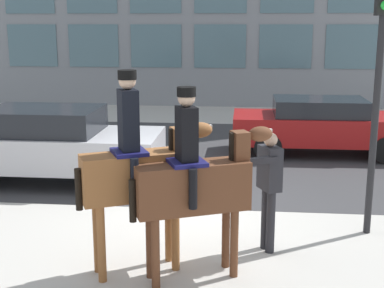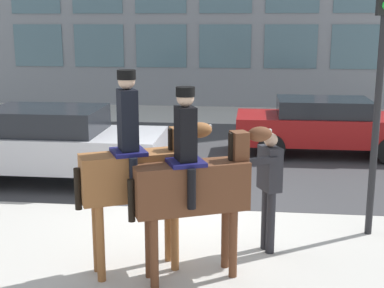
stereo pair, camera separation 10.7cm
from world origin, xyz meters
name	(u,v)px [view 1 (the left image)]	position (x,y,z in m)	size (l,w,h in m)	color
ground_plane	(184,218)	(0.00, 0.00, 0.00)	(80.00, 80.00, 0.00)	#B2AFA8
road_surface	(204,153)	(0.00, 4.75, 0.00)	(20.46, 8.50, 0.01)	#38383A
mounted_horse_lead	(138,170)	(-0.37, -2.04, 1.43)	(1.76, 1.06, 2.74)	brown
mounted_horse_companion	(195,181)	(0.40, -2.15, 1.33)	(1.83, 1.02, 2.55)	#59331E
pedestrian_bystander	(269,182)	(1.39, -1.21, 1.06)	(0.76, 0.72, 1.79)	#232328
street_car_near_lane	(49,143)	(-3.07, 1.91, 0.84)	(4.63, 1.95, 1.59)	#B7B7BC
street_car_far_lane	(322,125)	(3.01, 4.98, 0.78)	(4.57, 1.84, 1.45)	maroon
traffic_light	(380,60)	(3.03, -0.35, 2.77)	(0.24, 0.29, 4.15)	black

